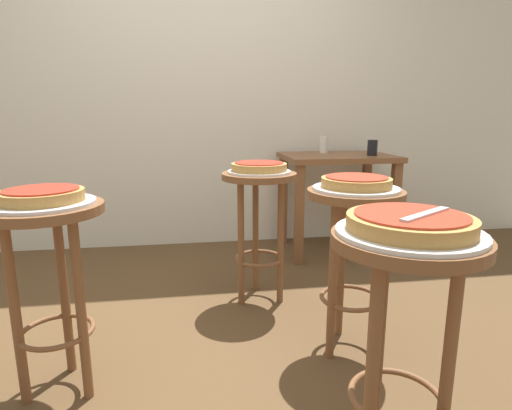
{
  "coord_description": "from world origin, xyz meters",
  "views": [
    {
      "loc": [
        -0.06,
        -1.78,
        1.06
      ],
      "look_at": [
        0.22,
        -0.03,
        0.67
      ],
      "focal_mm": 29.24,
      "sensor_mm": 36.0,
      "label": 1
    }
  ],
  "objects_px": {
    "pizza_leftside": "(356,182)",
    "pizza_server_knife": "(426,214)",
    "stool_rear": "(259,206)",
    "serving_plate_rear": "(259,172)",
    "dining_table": "(337,174)",
    "cup_near_edge": "(372,148)",
    "serving_plate_middle": "(43,203)",
    "stool_leftside": "(354,232)",
    "pizza_foreground": "(410,222)",
    "pizza_rear": "(259,167)",
    "stool_middle": "(49,255)",
    "stool_foreground": "(404,300)",
    "serving_plate_foreground": "(409,233)",
    "cup_far_edge": "(324,145)",
    "pizza_middle": "(42,195)",
    "serving_plate_leftside": "(356,188)"
  },
  "relations": [
    {
      "from": "pizza_leftside",
      "to": "pizza_server_knife",
      "type": "distance_m",
      "value": 0.69
    },
    {
      "from": "stool_rear",
      "to": "serving_plate_rear",
      "type": "height_order",
      "value": "serving_plate_rear"
    },
    {
      "from": "dining_table",
      "to": "cup_near_edge",
      "type": "xyz_separation_m",
      "value": [
        0.23,
        -0.11,
        0.21
      ]
    },
    {
      "from": "stool_rear",
      "to": "pizza_server_knife",
      "type": "height_order",
      "value": "pizza_server_knife"
    },
    {
      "from": "serving_plate_middle",
      "to": "stool_leftside",
      "type": "xyz_separation_m",
      "value": [
        1.22,
        0.11,
        -0.19
      ]
    },
    {
      "from": "pizza_leftside",
      "to": "dining_table",
      "type": "distance_m",
      "value": 1.44
    },
    {
      "from": "pizza_foreground",
      "to": "pizza_leftside",
      "type": "distance_m",
      "value": 0.68
    },
    {
      "from": "pizza_rear",
      "to": "pizza_server_knife",
      "type": "height_order",
      "value": "pizza_server_knife"
    },
    {
      "from": "stool_middle",
      "to": "serving_plate_middle",
      "type": "distance_m",
      "value": 0.19
    },
    {
      "from": "stool_foreground",
      "to": "pizza_leftside",
      "type": "distance_m",
      "value": 0.71
    },
    {
      "from": "pizza_server_knife",
      "to": "serving_plate_rear",
      "type": "bearing_deg",
      "value": 68.14
    },
    {
      "from": "stool_rear",
      "to": "serving_plate_foreground",
      "type": "bearing_deg",
      "value": -80.91
    },
    {
      "from": "serving_plate_middle",
      "to": "cup_far_edge",
      "type": "bearing_deg",
      "value": 46.22
    },
    {
      "from": "pizza_foreground",
      "to": "pizza_middle",
      "type": "relative_size",
      "value": 1.17
    },
    {
      "from": "stool_middle",
      "to": "serving_plate_middle",
      "type": "bearing_deg",
      "value": -26.57
    },
    {
      "from": "serving_plate_foreground",
      "to": "cup_far_edge",
      "type": "height_order",
      "value": "cup_far_edge"
    },
    {
      "from": "pizza_foreground",
      "to": "stool_middle",
      "type": "bearing_deg",
      "value": 153.13
    },
    {
      "from": "stool_foreground",
      "to": "serving_plate_middle",
      "type": "distance_m",
      "value": 1.24
    },
    {
      "from": "pizza_server_knife",
      "to": "cup_far_edge",
      "type": "bearing_deg",
      "value": 46.55
    },
    {
      "from": "stool_leftside",
      "to": "cup_near_edge",
      "type": "relative_size",
      "value": 6.48
    },
    {
      "from": "stool_leftside",
      "to": "dining_table",
      "type": "relative_size",
      "value": 0.91
    },
    {
      "from": "serving_plate_rear",
      "to": "dining_table",
      "type": "bearing_deg",
      "value": 47.02
    },
    {
      "from": "serving_plate_leftside",
      "to": "cup_far_edge",
      "type": "height_order",
      "value": "cup_far_edge"
    },
    {
      "from": "serving_plate_rear",
      "to": "pizza_server_knife",
      "type": "distance_m",
      "value": 1.29
    },
    {
      "from": "stool_middle",
      "to": "pizza_server_knife",
      "type": "relative_size",
      "value": 3.37
    },
    {
      "from": "stool_rear",
      "to": "cup_far_edge",
      "type": "relative_size",
      "value": 5.82
    },
    {
      "from": "stool_foreground",
      "to": "pizza_middle",
      "type": "xyz_separation_m",
      "value": [
        -1.09,
        0.55,
        0.22
      ]
    },
    {
      "from": "stool_foreground",
      "to": "stool_middle",
      "type": "height_order",
      "value": "same"
    },
    {
      "from": "serving_plate_rear",
      "to": "pizza_server_knife",
      "type": "xyz_separation_m",
      "value": [
        0.23,
        -1.27,
        0.06
      ]
    },
    {
      "from": "serving_plate_foreground",
      "to": "stool_leftside",
      "type": "xyz_separation_m",
      "value": [
        0.12,
        0.66,
        -0.19
      ]
    },
    {
      "from": "stool_foreground",
      "to": "cup_near_edge",
      "type": "relative_size",
      "value": 6.48
    },
    {
      "from": "stool_foreground",
      "to": "stool_middle",
      "type": "relative_size",
      "value": 1.0
    },
    {
      "from": "stool_foreground",
      "to": "serving_plate_rear",
      "type": "bearing_deg",
      "value": 99.09
    },
    {
      "from": "stool_rear",
      "to": "serving_plate_rear",
      "type": "xyz_separation_m",
      "value": [
        0.0,
        0.0,
        0.19
      ]
    },
    {
      "from": "stool_rear",
      "to": "cup_far_edge",
      "type": "bearing_deg",
      "value": 54.41
    },
    {
      "from": "cup_near_edge",
      "to": "stool_rear",
      "type": "bearing_deg",
      "value": -144.82
    },
    {
      "from": "stool_middle",
      "to": "cup_far_edge",
      "type": "xyz_separation_m",
      "value": [
        1.57,
        1.64,
        0.27
      ]
    },
    {
      "from": "stool_middle",
      "to": "stool_leftside",
      "type": "bearing_deg",
      "value": 5.15
    },
    {
      "from": "stool_foreground",
      "to": "cup_far_edge",
      "type": "bearing_deg",
      "value": 77.82
    },
    {
      "from": "stool_rear",
      "to": "pizza_rear",
      "type": "bearing_deg",
      "value": 0.0
    },
    {
      "from": "pizza_leftside",
      "to": "dining_table",
      "type": "height_order",
      "value": "pizza_leftside"
    },
    {
      "from": "stool_rear",
      "to": "pizza_server_knife",
      "type": "relative_size",
      "value": 3.37
    },
    {
      "from": "stool_leftside",
      "to": "cup_far_edge",
      "type": "bearing_deg",
      "value": 77.03
    },
    {
      "from": "serving_plate_foreground",
      "to": "pizza_rear",
      "type": "relative_size",
      "value": 1.28
    },
    {
      "from": "serving_plate_middle",
      "to": "pizza_leftside",
      "type": "xyz_separation_m",
      "value": [
        1.22,
        0.11,
        0.03
      ]
    },
    {
      "from": "dining_table",
      "to": "serving_plate_foreground",
      "type": "bearing_deg",
      "value": -104.64
    },
    {
      "from": "pizza_rear",
      "to": "cup_far_edge",
      "type": "bearing_deg",
      "value": 54.41
    },
    {
      "from": "pizza_foreground",
      "to": "pizza_server_knife",
      "type": "xyz_separation_m",
      "value": [
        0.03,
        -0.02,
        0.03
      ]
    },
    {
      "from": "pizza_foreground",
      "to": "pizza_server_knife",
      "type": "distance_m",
      "value": 0.04
    },
    {
      "from": "pizza_server_knife",
      "to": "dining_table",
      "type": "bearing_deg",
      "value": 44.16
    }
  ]
}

